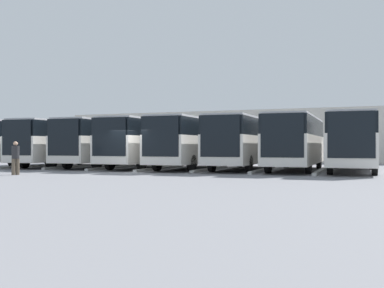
{
  "coord_description": "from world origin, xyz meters",
  "views": [
    {
      "loc": [
        -14.2,
        24.38,
        1.54
      ],
      "look_at": [
        -1.69,
        -5.65,
        1.69
      ],
      "focal_mm": 45.0,
      "sensor_mm": 36.0,
      "label": 1
    }
  ],
  "objects_px": {
    "bus_5": "(108,142)",
    "bus_1": "(296,141)",
    "bus_2": "(244,141)",
    "bus_4": "(148,141)",
    "bus_3": "(193,141)",
    "pedestrian": "(16,157)",
    "bus_6": "(67,142)",
    "bus_0": "(353,140)",
    "bus_7": "(32,142)"
  },
  "relations": [
    {
      "from": "bus_2",
      "to": "bus_4",
      "type": "distance_m",
      "value": 6.89
    },
    {
      "from": "bus_4",
      "to": "pedestrian",
      "type": "height_order",
      "value": "bus_4"
    },
    {
      "from": "bus_1",
      "to": "bus_4",
      "type": "relative_size",
      "value": 1.0
    },
    {
      "from": "bus_0",
      "to": "bus_5",
      "type": "height_order",
      "value": "same"
    },
    {
      "from": "bus_2",
      "to": "bus_6",
      "type": "bearing_deg",
      "value": -0.77
    },
    {
      "from": "bus_3",
      "to": "bus_0",
      "type": "bearing_deg",
      "value": 178.42
    },
    {
      "from": "bus_0",
      "to": "bus_4",
      "type": "distance_m",
      "value": 13.76
    },
    {
      "from": "bus_0",
      "to": "bus_6",
      "type": "distance_m",
      "value": 20.64
    },
    {
      "from": "bus_5",
      "to": "bus_7",
      "type": "xyz_separation_m",
      "value": [
        6.88,
        0.14,
        0.0
      ]
    },
    {
      "from": "bus_2",
      "to": "pedestrian",
      "type": "height_order",
      "value": "bus_2"
    },
    {
      "from": "bus_0",
      "to": "bus_1",
      "type": "height_order",
      "value": "same"
    },
    {
      "from": "bus_2",
      "to": "bus_4",
      "type": "bearing_deg",
      "value": 0.1
    },
    {
      "from": "bus_7",
      "to": "pedestrian",
      "type": "distance_m",
      "value": 12.67
    },
    {
      "from": "pedestrian",
      "to": "bus_5",
      "type": "bearing_deg",
      "value": 30.91
    },
    {
      "from": "bus_2",
      "to": "bus_4",
      "type": "xyz_separation_m",
      "value": [
        6.88,
        0.4,
        0.0
      ]
    },
    {
      "from": "bus_7",
      "to": "bus_0",
      "type": "bearing_deg",
      "value": 177.38
    },
    {
      "from": "bus_1",
      "to": "pedestrian",
      "type": "height_order",
      "value": "bus_1"
    },
    {
      "from": "bus_0",
      "to": "bus_1",
      "type": "bearing_deg",
      "value": -5.02
    },
    {
      "from": "bus_1",
      "to": "bus_2",
      "type": "distance_m",
      "value": 3.44
    },
    {
      "from": "bus_4",
      "to": "bus_5",
      "type": "relative_size",
      "value": 1.0
    },
    {
      "from": "bus_1",
      "to": "bus_5",
      "type": "xyz_separation_m",
      "value": [
        13.76,
        0.21,
        0.0
      ]
    },
    {
      "from": "bus_7",
      "to": "bus_2",
      "type": "bearing_deg",
      "value": 178.13
    },
    {
      "from": "bus_2",
      "to": "bus_4",
      "type": "height_order",
      "value": "same"
    },
    {
      "from": "bus_2",
      "to": "pedestrian",
      "type": "xyz_separation_m",
      "value": [
        9.57,
        10.47,
        -0.92
      ]
    },
    {
      "from": "bus_6",
      "to": "bus_7",
      "type": "xyz_separation_m",
      "value": [
        3.44,
        -0.18,
        0.0
      ]
    },
    {
      "from": "bus_5",
      "to": "pedestrian",
      "type": "relative_size",
      "value": 6.39
    },
    {
      "from": "bus_3",
      "to": "bus_6",
      "type": "bearing_deg",
      "value": -2.46
    },
    {
      "from": "bus_2",
      "to": "bus_5",
      "type": "relative_size",
      "value": 1.0
    },
    {
      "from": "bus_3",
      "to": "bus_4",
      "type": "height_order",
      "value": "same"
    },
    {
      "from": "bus_4",
      "to": "bus_7",
      "type": "relative_size",
      "value": 1.0
    },
    {
      "from": "bus_3",
      "to": "bus_4",
      "type": "bearing_deg",
      "value": -4.09
    },
    {
      "from": "bus_3",
      "to": "pedestrian",
      "type": "bearing_deg",
      "value": 55.36
    },
    {
      "from": "bus_3",
      "to": "pedestrian",
      "type": "distance_m",
      "value": 11.79
    },
    {
      "from": "bus_5",
      "to": "pedestrian",
      "type": "height_order",
      "value": "bus_5"
    },
    {
      "from": "bus_0",
      "to": "bus_7",
      "type": "relative_size",
      "value": 1.0
    },
    {
      "from": "bus_0",
      "to": "bus_7",
      "type": "height_order",
      "value": "same"
    },
    {
      "from": "bus_0",
      "to": "bus_6",
      "type": "height_order",
      "value": "same"
    },
    {
      "from": "bus_6",
      "to": "bus_7",
      "type": "bearing_deg",
      "value": -6.25
    },
    {
      "from": "bus_0",
      "to": "pedestrian",
      "type": "relative_size",
      "value": 6.39
    },
    {
      "from": "bus_1",
      "to": "bus_5",
      "type": "bearing_deg",
      "value": -2.32
    },
    {
      "from": "bus_6",
      "to": "bus_2",
      "type": "bearing_deg",
      "value": 179.23
    },
    {
      "from": "bus_0",
      "to": "bus_3",
      "type": "bearing_deg",
      "value": -1.58
    },
    {
      "from": "bus_6",
      "to": "pedestrian",
      "type": "height_order",
      "value": "bus_6"
    },
    {
      "from": "bus_7",
      "to": "bus_6",
      "type": "bearing_deg",
      "value": 173.75
    },
    {
      "from": "bus_5",
      "to": "bus_1",
      "type": "bearing_deg",
      "value": 177.68
    },
    {
      "from": "bus_1",
      "to": "bus_7",
      "type": "bearing_deg",
      "value": -2.22
    },
    {
      "from": "bus_1",
      "to": "bus_6",
      "type": "xyz_separation_m",
      "value": [
        17.2,
        0.53,
        0.0
      ]
    },
    {
      "from": "bus_0",
      "to": "bus_6",
      "type": "xyz_separation_m",
      "value": [
        20.64,
        0.42,
        0.0
      ]
    },
    {
      "from": "bus_1",
      "to": "bus_3",
      "type": "distance_m",
      "value": 6.89
    },
    {
      "from": "bus_1",
      "to": "bus_7",
      "type": "xyz_separation_m",
      "value": [
        20.64,
        0.35,
        0.0
      ]
    }
  ]
}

